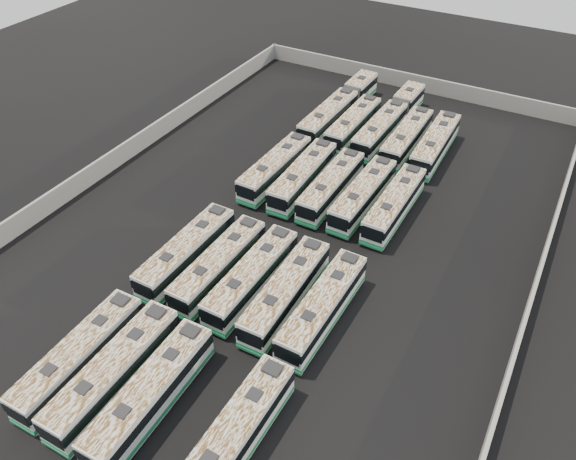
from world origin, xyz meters
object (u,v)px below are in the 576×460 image
object	(u,v)px
bus_front_left	(115,372)
bus_midback_far_left	(275,168)
bus_midback_center	(331,186)
bus_back_center	(390,120)
bus_midback_far_right	(394,205)
bus_midback_right	(363,195)
bus_midfront_center	(252,277)
bus_midfront_far_left	(187,252)
bus_back_left	(353,124)
bus_back_far_left	(339,107)
bus_midfront_right	(286,292)
bus_front_far_right	(234,437)
bus_midfront_left	(219,265)
bus_back_far_right	(435,144)
bus_front_center	(151,394)
bus_midfront_far_right	(323,307)
bus_back_right	(407,138)
bus_midback_left	(303,176)
bus_front_far_left	(80,356)

from	to	relation	value
bus_front_left	bus_midback_far_left	xyz separation A→B (m)	(-3.33, 28.25, -0.04)
bus_midback_center	bus_back_center	distance (m)	16.21
bus_midback_far_right	bus_midback_right	bearing A→B (deg)	-179.34
bus_midback_far_left	bus_midback_far_right	distance (m)	13.44
bus_midback_far_left	bus_midback_right	world-z (taller)	bus_midback_far_left
bus_midback_far_right	bus_midfront_center	bearing A→B (deg)	-113.32
bus_midfront_far_left	bus_midback_right	bearing A→B (deg)	57.47
bus_back_left	bus_back_far_left	bearing A→B (deg)	136.64
bus_midback_far_right	bus_back_center	xyz separation A→B (m)	(-6.69, 16.03, 0.00)
bus_midback_far_left	bus_midback_right	distance (m)	10.10
bus_midfront_right	bus_back_left	world-z (taller)	bus_midfront_right
bus_front_far_right	bus_midback_right	distance (m)	28.56
bus_midfront_far_left	bus_midfront_center	bearing A→B (deg)	1.45
bus_midfront_far_left	bus_back_left	distance (m)	28.59
bus_midback_right	bus_midfront_left	bearing A→B (deg)	-112.04
bus_midfront_left	bus_midfront_center	world-z (taller)	bus_midfront_center
bus_back_left	bus_back_far_right	xyz separation A→B (m)	(10.08, 0.11, 0.06)
bus_front_center	bus_midfront_far_right	xyz separation A→B (m)	(6.66, 12.87, -0.01)
bus_front_left	bus_back_left	world-z (taller)	bus_front_left
bus_midback_center	bus_back_right	world-z (taller)	bus_back_right
bus_front_far_right	bus_back_far_left	bearing A→B (deg)	107.11
bus_midback_right	bus_midback_far_right	distance (m)	3.33
bus_midfront_left	bus_back_left	world-z (taller)	same
bus_midfront_center	bus_back_right	world-z (taller)	bus_back_right
bus_midfront_center	bus_back_center	distance (m)	31.50
bus_midfront_left	bus_midback_left	size ratio (longest dim) A/B	0.97
bus_front_left	bus_midback_far_left	size ratio (longest dim) A/B	1.02
bus_back_far_left	bus_back_right	bearing A→B (deg)	-16.70
bus_midfront_far_left	bus_midback_left	size ratio (longest dim) A/B	0.99
bus_front_far_right	bus_back_far_right	size ratio (longest dim) A/B	0.98
bus_back_left	bus_midfront_left	bearing A→B (deg)	-89.37
bus_midfront_right	bus_back_left	distance (m)	29.19
bus_midfront_left	bus_front_left	bearing A→B (deg)	-89.51
bus_midfront_left	bus_back_center	distance (m)	31.76
bus_midback_left	bus_back_right	xyz separation A→B (m)	(6.74, 12.84, -0.02)
bus_front_far_left	bus_midfront_far_left	xyz separation A→B (m)	(-0.14, 12.91, 0.02)
bus_midback_left	bus_midback_right	world-z (taller)	bus_midback_left
bus_back_far_left	bus_back_center	world-z (taller)	bus_back_far_left
bus_midback_left	bus_midback_center	world-z (taller)	bus_midback_left
bus_front_center	bus_midback_center	xyz separation A→B (m)	(-0.03, 28.28, -0.04)
bus_midback_far_right	bus_midback_left	bearing A→B (deg)	-179.25
bus_front_left	bus_midback_center	xyz separation A→B (m)	(3.34, 28.17, -0.07)
bus_back_left	bus_back_far_right	size ratio (longest dim) A/B	0.96
bus_midback_far_right	bus_front_far_right	bearing A→B (deg)	-89.70
bus_midback_right	bus_back_far_left	distance (m)	18.89
bus_front_left	bus_midback_right	distance (m)	29.13
bus_midback_center	bus_front_far_left	bearing A→B (deg)	-103.05
bus_midback_left	bus_front_center	bearing A→B (deg)	-84.76
bus_midfront_far_right	bus_midback_far_right	distance (m)	15.59
bus_midback_center	bus_midback_far_left	bearing A→B (deg)	179.23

